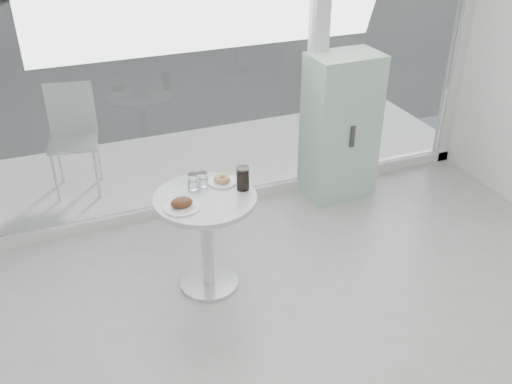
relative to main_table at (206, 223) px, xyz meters
name	(u,v)px	position (x,y,z in m)	size (l,w,h in m)	color
storefront	(228,16)	(0.57, 1.10, 1.16)	(5.00, 0.14, 3.00)	silver
main_table	(206,223)	(0.00, 0.00, 0.00)	(0.72, 0.72, 0.77)	silver
patio_deck	(200,163)	(0.50, 1.90, -0.53)	(5.60, 1.60, 0.05)	white
mint_cabinet	(340,127)	(1.56, 0.88, 0.13)	(0.64, 0.45, 1.35)	#9CC7AF
patio_chair	(73,131)	(-0.71, 1.83, 0.07)	(0.50, 0.50, 1.00)	silver
plate_fritter	(182,204)	(-0.18, -0.08, 0.25)	(0.25, 0.25, 0.07)	white
plate_donut	(222,180)	(0.17, 0.14, 0.24)	(0.20, 0.20, 0.05)	white
water_tumbler_a	(193,183)	(-0.04, 0.13, 0.27)	(0.07, 0.07, 0.12)	white
water_tumbler_b	(203,180)	(0.03, 0.14, 0.27)	(0.07, 0.07, 0.11)	white
cola_glass	(243,179)	(0.28, 0.00, 0.30)	(0.09, 0.09, 0.17)	white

